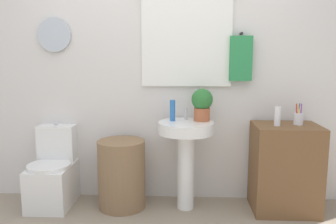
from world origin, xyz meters
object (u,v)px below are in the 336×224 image
soap_bottle (173,110)px  toothbrush_cup (298,118)px  toilet (54,175)px  lotion_bottle (277,116)px  potted_plant (202,103)px  pedestal_sink (186,145)px  wooden_cabinet (285,168)px  laundry_hamper (122,174)px

soap_bottle → toothbrush_cup: soap_bottle is taller
toilet → lotion_bottle: size_ratio=4.43×
toilet → toothbrush_cup: 2.25m
toilet → soap_bottle: 1.25m
toilet → potted_plant: bearing=1.1°
toilet → pedestal_sink: 1.26m
pedestal_sink → toothbrush_cup: size_ratio=4.28×
potted_plant → toothbrush_cup: size_ratio=1.55×
soap_bottle → toothbrush_cup: size_ratio=1.01×
wooden_cabinet → soap_bottle: bearing=177.1°
toilet → wooden_cabinet: 2.09m
pedestal_sink → laundry_hamper: bearing=-180.0°
toilet → wooden_cabinet: wooden_cabinet is taller
pedestal_sink → toothbrush_cup: (0.97, 0.02, 0.24)m
pedestal_sink → toothbrush_cup: 1.00m
wooden_cabinet → potted_plant: potted_plant is taller
lotion_bottle → toothbrush_cup: (0.19, 0.06, -0.03)m
lotion_bottle → wooden_cabinet: bearing=22.3°
toilet → toothbrush_cup: toothbrush_cup is taller
laundry_hamper → pedestal_sink: bearing=0.0°
toilet → pedestal_sink: (1.22, -0.03, 0.31)m
laundry_hamper → potted_plant: (0.72, 0.06, 0.64)m
toilet → toothbrush_cup: (2.19, -0.01, 0.55)m
soap_bottle → toilet: bearing=-179.2°
soap_bottle → potted_plant: potted_plant is taller
potted_plant → lotion_bottle: size_ratio=1.72×
potted_plant → lotion_bottle: bearing=-9.0°
soap_bottle → lotion_bottle: 0.90m
pedestal_sink → wooden_cabinet: (0.87, -0.00, -0.20)m
toilet → soap_bottle: soap_bottle is taller
soap_bottle → lotion_bottle: bearing=-5.7°
pedestal_sink → soap_bottle: 0.33m
pedestal_sink → potted_plant: 0.40m
laundry_hamper → potted_plant: bearing=4.8°
lotion_bottle → toothbrush_cup: size_ratio=0.90×
soap_bottle → lotion_bottle: (0.89, -0.09, -0.03)m
laundry_hamper → lotion_bottle: 1.46m
wooden_cabinet → lotion_bottle: bearing=-157.7°
soap_bottle → wooden_cabinet: bearing=-2.9°
toilet → toothbrush_cup: bearing=-0.4°
potted_plant → laundry_hamper: bearing=-175.2°
soap_bottle → toothbrush_cup: 1.09m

